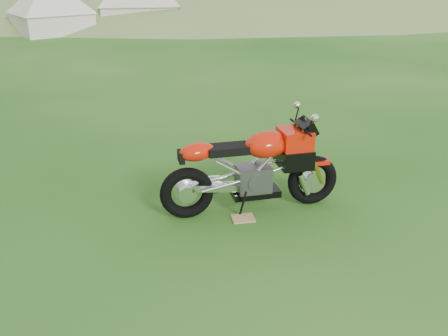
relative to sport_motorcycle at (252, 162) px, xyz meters
name	(u,v)px	position (x,y,z in m)	size (l,w,h in m)	color
ground	(220,261)	(-0.90, -0.92, -0.68)	(120.00, 120.00, 0.00)	#1A4B10
sport_motorcycle	(252,162)	(0.00, 0.00, 0.00)	(2.26, 0.56, 1.35)	red
plywood_board	(243,218)	(-0.22, -0.18, -0.67)	(0.28, 0.23, 0.02)	tan
tent_left	(50,4)	(0.39, 18.51, 0.57)	(2.87, 2.87, 2.49)	silver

